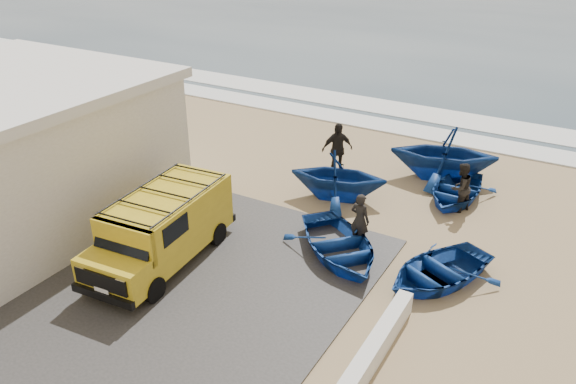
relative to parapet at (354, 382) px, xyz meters
The scene contains 15 objects.
ground 5.84m from the parapet, 149.04° to the left, with size 160.00×160.00×0.00m, color tan.
slab 7.08m from the parapet, behind, with size 12.00×10.00×0.05m, color #403D3B.
ocean 59.21m from the parapet, 94.84° to the left, with size 180.00×88.00×0.01m, color #385166.
surf_line 15.81m from the parapet, 108.43° to the left, with size 180.00×1.60×0.06m, color white.
surf_wash 18.20m from the parapet, 105.95° to the left, with size 180.00×2.20×0.04m, color white.
parapet is the anchor object (origin of this frame).
van 6.73m from the parapet, 164.52° to the left, with size 2.21×4.79×2.00m.
boat_near_left 4.95m from the parapet, 119.02° to the left, with size 2.55×3.57×0.74m, color navy.
boat_near_right 4.56m from the parapet, 86.01° to the left, with size 2.35×3.29×0.68m, color navy.
boat_mid_left 8.52m from the parapet, 117.83° to the left, with size 2.75×3.18×1.68m, color navy.
boat_mid_right 9.43m from the parapet, 93.31° to the left, with size 2.28×3.19×0.66m, color navy.
boat_far_left 10.96m from the parapet, 97.49° to the left, with size 3.20×3.71×1.96m, color navy.
fisherman_front 5.64m from the parapet, 112.77° to the left, with size 0.60×0.39×1.63m, color black.
fisherman_middle 8.71m from the parapet, 91.65° to the left, with size 0.80×0.62×1.64m, color black.
fisherman_back 10.44m from the parapet, 117.67° to the left, with size 1.16×0.48×1.97m, color black.
Camera 1 is at (8.01, -10.80, 8.64)m, focal length 35.00 mm.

